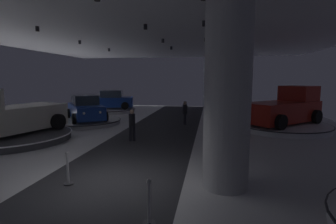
% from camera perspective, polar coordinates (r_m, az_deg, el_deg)
% --- Properties ---
extents(ground, '(24.00, 44.00, 0.06)m').
position_cam_1_polar(ground, '(8.31, -12.57, -14.92)').
color(ground, silver).
extents(column_right, '(1.29, 1.29, 5.50)m').
position_cam_1_polar(column_right, '(7.37, 12.96, 4.43)').
color(column_right, '#ADADB2').
rests_on(column_right, ground).
extents(display_platform_mid_left, '(5.68, 5.68, 0.35)m').
position_cam_1_polar(display_platform_mid_left, '(15.30, -31.06, -4.68)').
color(display_platform_mid_left, '#333338').
rests_on(display_platform_mid_left, ground).
extents(pickup_truck_mid_left, '(3.79, 5.68, 2.30)m').
position_cam_1_polar(pickup_truck_mid_left, '(14.96, -32.35, -0.77)').
color(pickup_truck_mid_left, silver).
rests_on(pickup_truck_mid_left, display_platform_mid_left).
extents(display_platform_far_left, '(4.73, 4.73, 0.27)m').
position_cam_1_polar(display_platform_far_left, '(18.92, -17.56, -1.98)').
color(display_platform_far_left, '#B7B7BC').
rests_on(display_platform_far_left, ground).
extents(display_car_far_left, '(3.98, 4.43, 1.71)m').
position_cam_1_polar(display_car_far_left, '(18.83, -17.68, 0.69)').
color(display_car_far_left, navy).
rests_on(display_car_far_left, display_platform_far_left).
extents(display_platform_far_right, '(5.68, 5.68, 0.35)m').
position_cam_1_polar(display_platform_far_right, '(17.55, 23.66, -2.83)').
color(display_platform_far_right, silver).
rests_on(display_platform_far_right, ground).
extents(pickup_truck_far_right, '(5.32, 5.14, 2.30)m').
position_cam_1_polar(pickup_truck_far_right, '(17.67, 24.42, 0.77)').
color(pickup_truck_far_right, maroon).
rests_on(pickup_truck_far_right, display_platform_far_right).
extents(display_platform_deep_left, '(4.63, 4.63, 0.33)m').
position_cam_1_polar(display_platform_deep_left, '(24.89, -12.56, 0.42)').
color(display_platform_deep_left, '#B7B7BC').
rests_on(display_platform_deep_left, ground).
extents(display_car_deep_left, '(4.52, 3.05, 1.71)m').
position_cam_1_polar(display_car_deep_left, '(24.80, -12.55, 2.52)').
color(display_car_deep_left, navy).
rests_on(display_car_deep_left, display_platform_deep_left).
extents(visitor_walking_near, '(0.32, 0.32, 1.59)m').
position_cam_1_polar(visitor_walking_near, '(17.55, 3.75, 0.13)').
color(visitor_walking_near, black).
rests_on(visitor_walking_near, ground).
extents(visitor_walking_far, '(0.32, 0.32, 1.59)m').
position_cam_1_polar(visitor_walking_far, '(13.01, -7.93, -2.45)').
color(visitor_walking_far, black).
rests_on(visitor_walking_far, ground).
extents(stanchion_a, '(0.28, 0.28, 1.01)m').
position_cam_1_polar(stanchion_a, '(5.89, -4.21, -20.28)').
color(stanchion_a, '#333338').
rests_on(stanchion_a, ground).
extents(stanchion_b, '(0.28, 0.28, 1.01)m').
position_cam_1_polar(stanchion_b, '(8.33, -21.17, -12.29)').
color(stanchion_b, '#333338').
rests_on(stanchion_b, ground).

